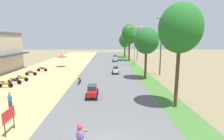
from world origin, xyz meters
The scene contains 22 objects.
parked_motorbike_second centered at (-11.99, 12.76, 0.55)m, with size 1.80×0.54×0.94m.
parked_motorbike_third centered at (-11.72, 14.28, 0.55)m, with size 1.80×0.54×0.94m.
parked_motorbike_fourth centered at (-11.56, 15.86, 0.55)m, with size 1.80×0.54×0.94m.
parked_motorbike_fifth centered at (-11.96, 19.75, 0.55)m, with size 1.80×0.54×0.94m.
parked_motorbike_sixth centered at (-11.53, 23.34, 0.55)m, with size 1.80×0.54×0.94m.
street_signboard centered at (-5.94, 2.50, 1.11)m, with size 0.06×1.30×1.50m.
vendor_umbrella centered at (-9.31, 28.52, 2.31)m, with size 2.20×2.20×2.52m.
pedestrian_on_shoulder centered at (-7.63, 5.76, 0.96)m, with size 0.38×0.28×1.62m.
median_tree_nearest centered at (5.73, 6.38, 6.51)m, with size 3.39×3.39×8.44m.
median_tree_second centered at (5.42, 16.88, 5.47)m, with size 3.46×3.46×7.30m.
median_tree_third centered at (5.69, 38.14, 6.91)m, with size 4.05×4.05×9.49m.
median_tree_fourth centered at (5.48, 47.04, 5.39)m, with size 3.71×3.71×7.58m.
streetlamp_near centered at (5.80, 29.94, 4.85)m, with size 3.16×0.20×8.37m.
streetlamp_mid centered at (5.80, 43.02, 4.57)m, with size 3.16×0.20×7.83m.
streetlamp_far centered at (5.80, 52.67, 4.60)m, with size 3.16×0.20×7.89m.
utility_pole_near centered at (8.48, 20.10, 4.86)m, with size 1.80×0.20×9.33m.
utility_pole_far centered at (8.11, 39.76, 4.64)m, with size 1.80×0.20×8.91m.
car_sedan_red centered at (-1.48, 9.03, 0.74)m, with size 1.10×2.26×1.19m.
car_hatchback_white centered at (1.35, 20.87, 0.75)m, with size 1.04×2.00×1.23m.
car_van_silver centered at (1.96, 36.85, 1.02)m, with size 1.19×2.41×1.67m.
motorbike_foreground_rider centered at (-1.30, 0.28, 0.86)m, with size 0.54×1.80×1.66m.
motorbike_ahead_second centered at (-3.54, 14.49, 0.57)m, with size 0.54×1.80×0.94m.
Camera 1 is at (0.02, -7.56, 5.70)m, focal length 28.15 mm.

